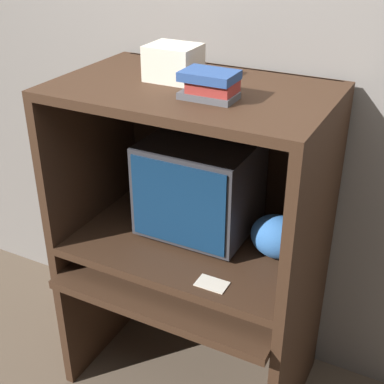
{
  "coord_description": "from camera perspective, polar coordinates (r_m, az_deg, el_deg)",
  "views": [
    {
      "loc": [
        0.86,
        -1.35,
        2.01
      ],
      "look_at": [
        -0.0,
        0.33,
        1.0
      ],
      "focal_mm": 50.0,
      "sensor_mm": 36.0,
      "label": 1
    }
  ],
  "objects": [
    {
      "name": "paper_card",
      "position": [
        2.0,
        2.14,
        -9.76
      ],
      "size": [
        0.12,
        0.08,
        0.0
      ],
      "color": "beige",
      "rests_on": "desk_monitor_shelf"
    },
    {
      "name": "snack_bag",
      "position": [
        2.13,
        9.12,
        -4.72
      ],
      "size": [
        0.22,
        0.16,
        0.18
      ],
      "color": "#336BB7",
      "rests_on": "desk_monitor_shelf"
    },
    {
      "name": "book_stack",
      "position": [
        1.82,
        1.98,
        11.37
      ],
      "size": [
        0.19,
        0.13,
        0.09
      ],
      "color": "#4C4C51",
      "rests_on": "hutch_upper"
    },
    {
      "name": "storage_box",
      "position": [
        2.03,
        -1.99,
        13.64
      ],
      "size": [
        0.19,
        0.16,
        0.13
      ],
      "color": "beige",
      "rests_on": "hutch_upper"
    },
    {
      "name": "wall_back",
      "position": [
        2.34,
        4.45,
        10.58
      ],
      "size": [
        6.0,
        0.06,
        2.6
      ],
      "color": "gray",
      "rests_on": "ground_plane"
    },
    {
      "name": "hutch_upper",
      "position": [
        2.08,
        0.53,
        5.63
      ],
      "size": [
        1.03,
        0.65,
        0.66
      ],
      "color": "#382316",
      "rests_on": "desk_monitor_shelf"
    },
    {
      "name": "keyboard",
      "position": [
        2.23,
        -2.1,
        -9.06
      ],
      "size": [
        0.42,
        0.16,
        0.03
      ],
      "color": "#2D2D30",
      "rests_on": "desk_base"
    },
    {
      "name": "mouse",
      "position": [
        2.15,
        4.4,
        -10.72
      ],
      "size": [
        0.06,
        0.04,
        0.03
      ],
      "color": "#B7B7B7",
      "rests_on": "desk_base"
    },
    {
      "name": "crt_monitor",
      "position": [
        2.21,
        0.85,
        0.67
      ],
      "size": [
        0.44,
        0.4,
        0.41
      ],
      "color": "#333338",
      "rests_on": "desk_monitor_shelf"
    },
    {
      "name": "desk_monitor_shelf",
      "position": [
        2.27,
        0.06,
        -5.62
      ],
      "size": [
        1.03,
        0.65,
        0.13
      ],
      "color": "#382316",
      "rests_on": "desk_base"
    },
    {
      "name": "desk_base",
      "position": [
        2.43,
        -0.45,
        -12.48
      ],
      "size": [
        1.03,
        0.71,
        0.64
      ],
      "color": "#382316",
      "rests_on": "ground_plane"
    }
  ]
}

